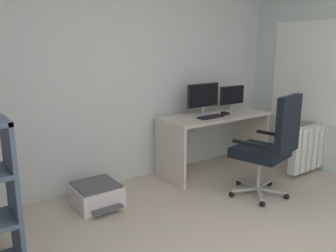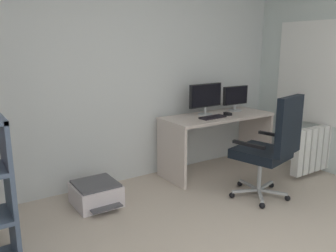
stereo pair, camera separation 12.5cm
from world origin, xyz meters
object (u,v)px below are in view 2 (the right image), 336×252
at_px(keyboard, 213,117).
at_px(office_chair, 271,145).
at_px(monitor_secondary, 235,97).
at_px(radiator, 322,147).
at_px(printer, 96,194).
at_px(computer_mouse, 228,114).
at_px(desk, 217,130).
at_px(monitor_main, 206,97).

height_order(keyboard, office_chair, office_chair).
distance_m(monitor_secondary, radiator, 1.25).
bearing_deg(printer, radiator, -14.88).
xyz_separation_m(computer_mouse, radiator, (0.95, -0.72, -0.41)).
xyz_separation_m(desk, radiator, (1.05, -0.79, -0.20)).
xyz_separation_m(keyboard, computer_mouse, (0.27, 0.03, 0.01)).
bearing_deg(desk, monitor_secondary, 13.27).
height_order(computer_mouse, office_chair, office_chair).
bearing_deg(monitor_main, keyboard, -103.57).
bearing_deg(desk, keyboard, -147.81).
bearing_deg(computer_mouse, printer, -174.95).
bearing_deg(office_chair, desk, 83.42).
bearing_deg(keyboard, printer, 175.07).
bearing_deg(radiator, printer, 165.12).
xyz_separation_m(monitor_main, office_chair, (0.01, -1.04, -0.37)).
bearing_deg(monitor_secondary, monitor_main, -179.99).
distance_m(desk, monitor_secondary, 0.55).
xyz_separation_m(desk, monitor_secondary, (0.39, 0.09, 0.38)).
relative_size(keyboard, radiator, 0.32).
height_order(printer, radiator, radiator).
height_order(monitor_main, keyboard, monitor_main).
height_order(desk, keyboard, keyboard).
bearing_deg(desk, monitor_main, 143.05).
bearing_deg(radiator, desk, 142.86).
relative_size(desk, keyboard, 4.21).
bearing_deg(printer, monitor_secondary, 4.58).
xyz_separation_m(keyboard, printer, (-1.50, 0.03, -0.63)).
distance_m(keyboard, radiator, 1.46).
xyz_separation_m(keyboard, radiator, (1.22, -0.69, -0.40)).
distance_m(office_chair, printer, 1.85).
relative_size(monitor_main, radiator, 0.47).
height_order(desk, radiator, desk).
bearing_deg(printer, keyboard, -1.31).
bearing_deg(office_chair, radiator, 7.81).
bearing_deg(printer, desk, 2.50).
xyz_separation_m(desk, computer_mouse, (0.10, -0.08, 0.21)).
bearing_deg(office_chair, monitor_secondary, 64.45).
distance_m(monitor_main, computer_mouse, 0.35).
xyz_separation_m(monitor_secondary, computer_mouse, (-0.29, -0.17, -0.17)).
xyz_separation_m(desk, keyboard, (-0.17, -0.11, 0.20)).
relative_size(keyboard, computer_mouse, 3.40).
bearing_deg(monitor_secondary, radiator, -53.36).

